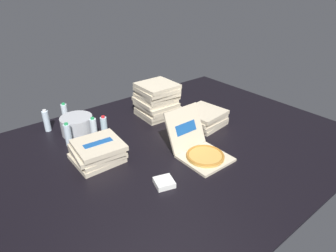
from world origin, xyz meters
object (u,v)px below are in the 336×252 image
water_bottle_3 (104,127)px  napkin_pile (164,183)px  pizza_stack_left_near (97,151)px  water_bottle_4 (47,121)px  water_bottle_0 (68,135)px  pizza_stack_left_far (203,118)px  water_bottle_2 (65,114)px  open_pizza_box (200,149)px  pizza_stack_right_mid (157,100)px  ice_bucket (77,125)px  water_bottle_1 (94,129)px

water_bottle_3 → napkin_pile: water_bottle_3 is taller
pizza_stack_left_near → water_bottle_3: 0.37m
pizza_stack_left_near → water_bottle_4: water_bottle_4 is taller
water_bottle_0 → pizza_stack_left_far: bearing=-21.1°
water_bottle_2 → water_bottle_3: size_ratio=1.00×
open_pizza_box → pizza_stack_left_far: open_pizza_box is taller
pizza_stack_left_far → pizza_stack_right_mid: bearing=116.6°
pizza_stack_right_mid → water_bottle_3: (-0.66, -0.07, -0.07)m
ice_bucket → water_bottle_1: 0.22m
pizza_stack_left_near → water_bottle_1: size_ratio=1.88×
water_bottle_0 → water_bottle_3: same height
ice_bucket → water_bottle_0: 0.23m
open_pizza_box → napkin_pile: 0.48m
water_bottle_1 → water_bottle_3: bearing=-20.1°
open_pizza_box → ice_bucket: size_ratio=1.71×
pizza_stack_left_near → water_bottle_0: water_bottle_0 is taller
pizza_stack_right_mid → napkin_pile: bearing=-124.4°
water_bottle_0 → water_bottle_2: 0.46m
pizza_stack_left_far → open_pizza_box: bearing=-138.1°
napkin_pile → water_bottle_3: bearing=90.2°
pizza_stack_left_far → water_bottle_1: size_ratio=1.89×
open_pizza_box → napkin_pile: open_pizza_box is taller
pizza_stack_left_far → water_bottle_3: size_ratio=1.89×
pizza_stack_left_near → pizza_stack_right_mid: 0.96m
pizza_stack_right_mid → pizza_stack_left_near: bearing=-157.3°
pizza_stack_left_far → ice_bucket: bearing=149.0°
open_pizza_box → pizza_stack_left_near: size_ratio=1.24×
ice_bucket → napkin_pile: 1.14m
pizza_stack_left_far → water_bottle_1: water_bottle_1 is taller
open_pizza_box → pizza_stack_left_far: size_ratio=1.23×
pizza_stack_left_near → pizza_stack_right_mid: pizza_stack_right_mid is taller
pizza_stack_right_mid → water_bottle_3: pizza_stack_right_mid is taller
ice_bucket → napkin_pile: ice_bucket is taller
pizza_stack_left_far → water_bottle_4: bearing=145.7°
pizza_stack_right_mid → water_bottle_0: (-0.97, -0.00, -0.07)m
pizza_stack_left_far → pizza_stack_right_mid: (-0.23, 0.47, 0.10)m
pizza_stack_left_far → water_bottle_1: 1.07m
pizza_stack_right_mid → ice_bucket: (-0.82, 0.17, -0.09)m
open_pizza_box → water_bottle_2: size_ratio=2.32×
pizza_stack_right_mid → water_bottle_2: bearing=152.2°
napkin_pile → water_bottle_1: bearing=95.7°
ice_bucket → water_bottle_2: (-0.01, 0.27, 0.02)m
open_pizza_box → ice_bucket: bearing=121.7°
water_bottle_0 → water_bottle_2: same height
water_bottle_0 → water_bottle_4: (-0.05, 0.39, 0.00)m
pizza_stack_left_far → water_bottle_2: 1.39m
ice_bucket → water_bottle_4: water_bottle_4 is taller
open_pizza_box → water_bottle_4: (-0.83, 1.24, 0.04)m
water_bottle_1 → water_bottle_2: bearing=99.5°
water_bottle_0 → ice_bucket: bearing=47.8°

